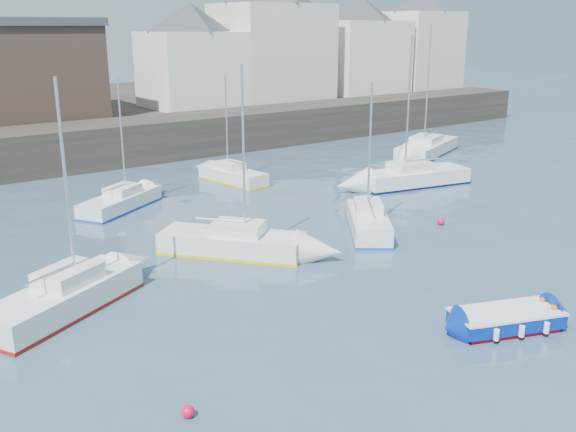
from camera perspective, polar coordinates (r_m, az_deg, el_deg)
water at (r=21.95m, az=19.20°, el=-11.05°), size 220.00×220.00×0.00m
quay_wall at (r=49.20m, az=-16.11°, el=6.19°), size 90.00×5.00×3.00m
land_strip at (r=66.24m, az=-21.66°, el=8.13°), size 90.00×32.00×2.80m
bldg_east_a at (r=64.03m, az=-1.45°, el=15.67°), size 13.36×13.36×11.80m
bldg_east_b at (r=70.53m, az=6.41°, el=14.90°), size 11.88×11.88×9.95m
bldg_east_c at (r=76.87m, az=11.57°, el=15.18°), size 11.14×11.14×10.95m
bldg_east_d at (r=58.96m, az=-8.58°, el=14.02°), size 11.14×11.14×8.95m
blue_dinghy at (r=22.96m, az=18.81°, el=-8.66°), size 4.01×2.78×0.70m
sailboat_a at (r=24.29m, az=-19.23°, el=-6.80°), size 6.53×4.75×8.22m
sailboat_b at (r=28.75m, az=-4.96°, el=-2.33°), size 5.73×6.29×8.32m
sailboat_c at (r=31.89m, az=7.15°, el=-0.47°), size 4.69×5.44×7.22m
sailboat_d at (r=41.75m, az=11.09°, el=3.45°), size 7.59×3.73×9.28m
sailboat_f at (r=41.97m, az=-4.95°, el=3.65°), size 2.37×5.44×6.85m
sailboat_g at (r=52.07m, az=12.25°, el=5.96°), size 8.23×5.32×9.95m
sailboat_h at (r=36.80m, az=-14.65°, el=1.29°), size 5.67×4.46×7.17m
buoy_near at (r=17.77m, az=-8.85°, el=-17.25°), size 0.35×0.35×0.35m
buoy_mid at (r=33.86m, az=13.42°, el=-0.76°), size 0.37×0.37×0.37m
buoy_far at (r=31.69m, az=-6.95°, el=-1.62°), size 0.46×0.46×0.46m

